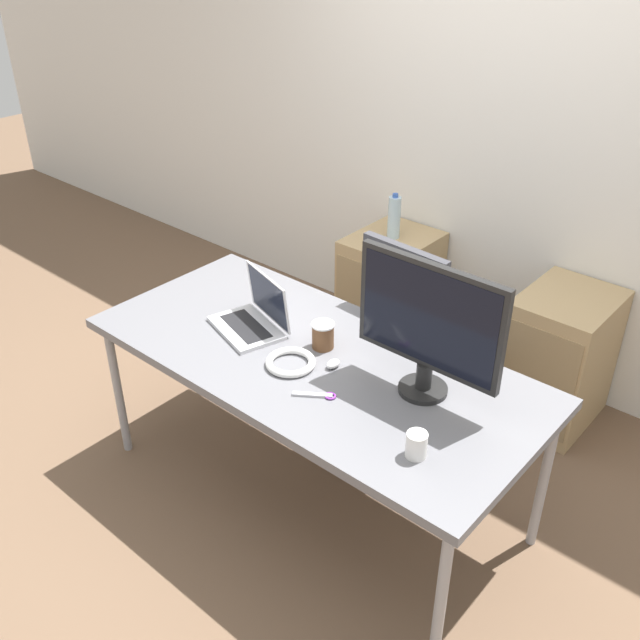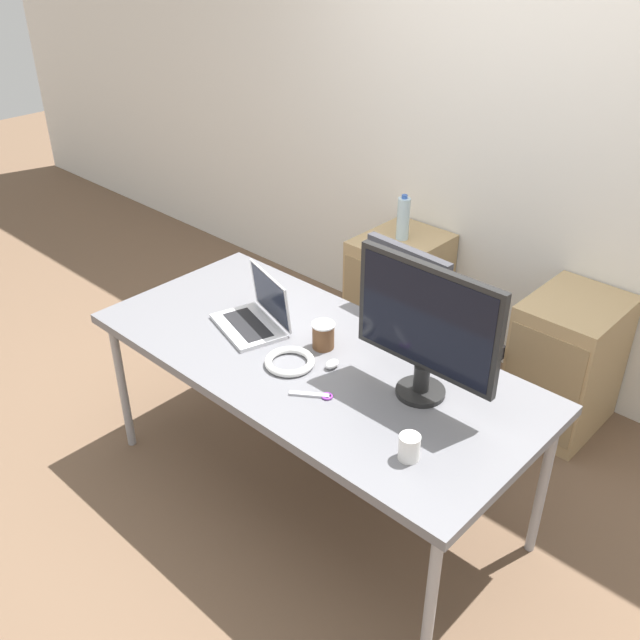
{
  "view_description": "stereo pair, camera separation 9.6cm",
  "coord_description": "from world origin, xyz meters",
  "px_view_note": "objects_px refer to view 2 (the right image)",
  "views": [
    {
      "loc": [
        1.58,
        -1.79,
        2.35
      ],
      "look_at": [
        0.0,
        0.04,
        0.89
      ],
      "focal_mm": 40.0,
      "sensor_mm": 36.0,
      "label": 1
    },
    {
      "loc": [
        1.65,
        -1.72,
        2.35
      ],
      "look_at": [
        0.0,
        0.04,
        0.89
      ],
      "focal_mm": 40.0,
      "sensor_mm": 36.0,
      "label": 2
    }
  ],
  "objects_px": {
    "cabinet_right": "(566,363)",
    "mouse": "(332,364)",
    "water_bottle": "(403,218)",
    "laptop_center": "(255,316)",
    "cable_coil": "(290,361)",
    "office_chair": "(426,363)",
    "coffee_cup_white": "(409,447)",
    "monitor": "(426,327)",
    "cabinet_left": "(398,294)",
    "coffee_cup_brown": "(323,335)"
  },
  "relations": [
    {
      "from": "cabinet_right",
      "to": "mouse",
      "type": "distance_m",
      "value": 1.38
    },
    {
      "from": "water_bottle",
      "to": "mouse",
      "type": "height_order",
      "value": "water_bottle"
    },
    {
      "from": "laptop_center",
      "to": "cable_coil",
      "type": "height_order",
      "value": "laptop_center"
    },
    {
      "from": "office_chair",
      "to": "cable_coil",
      "type": "xyz_separation_m",
      "value": [
        -0.11,
        -0.81,
        0.36
      ]
    },
    {
      "from": "laptop_center",
      "to": "coffee_cup_white",
      "type": "height_order",
      "value": "laptop_center"
    },
    {
      "from": "water_bottle",
      "to": "monitor",
      "type": "xyz_separation_m",
      "value": [
        0.96,
        -1.14,
        0.22
      ]
    },
    {
      "from": "office_chair",
      "to": "mouse",
      "type": "relative_size",
      "value": 16.7
    },
    {
      "from": "cabinet_left",
      "to": "water_bottle",
      "type": "relative_size",
      "value": 2.73
    },
    {
      "from": "cable_coil",
      "to": "monitor",
      "type": "bearing_deg",
      "value": 22.04
    },
    {
      "from": "monitor",
      "to": "cabinet_right",
      "type": "bearing_deg",
      "value": 85.55
    },
    {
      "from": "monitor",
      "to": "coffee_cup_white",
      "type": "distance_m",
      "value": 0.44
    },
    {
      "from": "monitor",
      "to": "coffee_cup_white",
      "type": "bearing_deg",
      "value": -59.86
    },
    {
      "from": "monitor",
      "to": "cable_coil",
      "type": "height_order",
      "value": "monitor"
    },
    {
      "from": "cabinet_left",
      "to": "water_bottle",
      "type": "xyz_separation_m",
      "value": [
        -0.0,
        0.0,
        0.47
      ]
    },
    {
      "from": "cabinet_left",
      "to": "coffee_cup_brown",
      "type": "bearing_deg",
      "value": -67.55
    },
    {
      "from": "laptop_center",
      "to": "coffee_cup_brown",
      "type": "relative_size",
      "value": 3.38
    },
    {
      "from": "office_chair",
      "to": "laptop_center",
      "type": "bearing_deg",
      "value": -121.23
    },
    {
      "from": "cabinet_right",
      "to": "mouse",
      "type": "height_order",
      "value": "mouse"
    },
    {
      "from": "office_chair",
      "to": "coffee_cup_brown",
      "type": "distance_m",
      "value": 0.75
    },
    {
      "from": "office_chair",
      "to": "monitor",
      "type": "distance_m",
      "value": 0.96
    },
    {
      "from": "office_chair",
      "to": "coffee_cup_white",
      "type": "xyz_separation_m",
      "value": [
        0.56,
        -0.92,
        0.39
      ]
    },
    {
      "from": "laptop_center",
      "to": "monitor",
      "type": "bearing_deg",
      "value": 6.46
    },
    {
      "from": "mouse",
      "to": "coffee_cup_brown",
      "type": "relative_size",
      "value": 0.57
    },
    {
      "from": "cabinet_left",
      "to": "cable_coil",
      "type": "height_order",
      "value": "cable_coil"
    },
    {
      "from": "monitor",
      "to": "mouse",
      "type": "xyz_separation_m",
      "value": [
        -0.35,
        -0.1,
        -0.28
      ]
    },
    {
      "from": "water_bottle",
      "to": "coffee_cup_white",
      "type": "bearing_deg",
      "value": -51.96
    },
    {
      "from": "laptop_center",
      "to": "coffee_cup_white",
      "type": "relative_size",
      "value": 4.11
    },
    {
      "from": "water_bottle",
      "to": "mouse",
      "type": "relative_size",
      "value": 3.99
    },
    {
      "from": "cabinet_left",
      "to": "monitor",
      "type": "xyz_separation_m",
      "value": [
        0.96,
        -1.14,
        0.69
      ]
    },
    {
      "from": "cabinet_left",
      "to": "water_bottle",
      "type": "distance_m",
      "value": 0.47
    },
    {
      "from": "coffee_cup_white",
      "to": "coffee_cup_brown",
      "type": "bearing_deg",
      "value": 155.73
    },
    {
      "from": "mouse",
      "to": "cable_coil",
      "type": "distance_m",
      "value": 0.17
    },
    {
      "from": "cabinet_left",
      "to": "water_bottle",
      "type": "height_order",
      "value": "water_bottle"
    },
    {
      "from": "coffee_cup_white",
      "to": "cable_coil",
      "type": "bearing_deg",
      "value": 170.33
    },
    {
      "from": "mouse",
      "to": "coffee_cup_brown",
      "type": "height_order",
      "value": "coffee_cup_brown"
    },
    {
      "from": "cabinet_left",
      "to": "laptop_center",
      "type": "bearing_deg",
      "value": -82.98
    },
    {
      "from": "office_chair",
      "to": "water_bottle",
      "type": "xyz_separation_m",
      "value": [
        -0.58,
        0.53,
        0.42
      ]
    },
    {
      "from": "coffee_cup_white",
      "to": "cable_coil",
      "type": "distance_m",
      "value": 0.68
    },
    {
      "from": "coffee_cup_white",
      "to": "monitor",
      "type": "bearing_deg",
      "value": 120.14
    },
    {
      "from": "coffee_cup_brown",
      "to": "monitor",
      "type": "bearing_deg",
      "value": 1.79
    },
    {
      "from": "office_chair",
      "to": "cable_coil",
      "type": "relative_size",
      "value": 5.37
    },
    {
      "from": "cabinet_left",
      "to": "mouse",
      "type": "relative_size",
      "value": 10.89
    },
    {
      "from": "monitor",
      "to": "water_bottle",
      "type": "bearing_deg",
      "value": 129.95
    },
    {
      "from": "water_bottle",
      "to": "cable_coil",
      "type": "relative_size",
      "value": 1.28
    },
    {
      "from": "office_chair",
      "to": "cabinet_right",
      "type": "bearing_deg",
      "value": 48.55
    },
    {
      "from": "cabinet_right",
      "to": "coffee_cup_brown",
      "type": "distance_m",
      "value": 1.36
    },
    {
      "from": "cabinet_right",
      "to": "coffee_cup_brown",
      "type": "relative_size",
      "value": 6.22
    },
    {
      "from": "laptop_center",
      "to": "monitor",
      "type": "xyz_separation_m",
      "value": [
        0.81,
        0.09,
        0.24
      ]
    },
    {
      "from": "cabinet_left",
      "to": "cable_coil",
      "type": "distance_m",
      "value": 1.48
    },
    {
      "from": "cabinet_right",
      "to": "cable_coil",
      "type": "height_order",
      "value": "cable_coil"
    }
  ]
}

